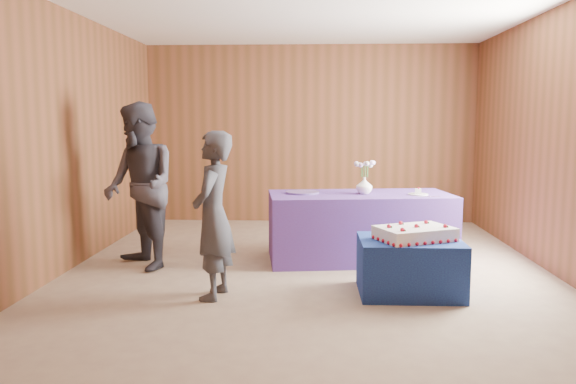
# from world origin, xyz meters

# --- Properties ---
(ground) EXTENTS (6.00, 6.00, 0.00)m
(ground) POSITION_xyz_m (0.00, 0.00, 0.00)
(ground) COLOR gray
(ground) RESTS_ON ground
(room_shell) EXTENTS (5.04, 6.04, 2.72)m
(room_shell) POSITION_xyz_m (0.00, 0.00, 1.80)
(room_shell) COLOR brown
(room_shell) RESTS_ON ground
(cake_table) EXTENTS (0.90, 0.70, 0.50)m
(cake_table) POSITION_xyz_m (0.92, -0.67, 0.25)
(cake_table) COLOR navy
(cake_table) RESTS_ON ground
(serving_table) EXTENTS (2.10, 1.14, 0.75)m
(serving_table) POSITION_xyz_m (0.57, 0.56, 0.38)
(serving_table) COLOR #4D3189
(serving_table) RESTS_ON ground
(sheet_cake) EXTENTS (0.79, 0.68, 0.16)m
(sheet_cake) POSITION_xyz_m (0.96, -0.70, 0.56)
(sheet_cake) COLOR white
(sheet_cake) RESTS_ON cake_table
(vase) EXTENTS (0.20, 0.20, 0.19)m
(vase) POSITION_xyz_m (0.62, 0.55, 0.84)
(vase) COLOR white
(vase) RESTS_ON serving_table
(flower_spray) EXTENTS (0.23, 0.24, 0.18)m
(flower_spray) POSITION_xyz_m (0.62, 0.55, 1.09)
(flower_spray) COLOR #316628
(flower_spray) RESTS_ON vase
(platter) EXTENTS (0.44, 0.44, 0.02)m
(platter) POSITION_xyz_m (-0.07, 0.57, 0.76)
(platter) COLOR #5E4891
(platter) RESTS_ON serving_table
(plate) EXTENTS (0.24, 0.24, 0.01)m
(plate) POSITION_xyz_m (1.20, 0.49, 0.76)
(plate) COLOR silver
(plate) RESTS_ON serving_table
(cake_slice) EXTENTS (0.07, 0.07, 0.08)m
(cake_slice) POSITION_xyz_m (1.20, 0.49, 0.79)
(cake_slice) COLOR white
(cake_slice) RESTS_ON plate
(knife) EXTENTS (0.26, 0.09, 0.00)m
(knife) POSITION_xyz_m (1.29, 0.34, 0.75)
(knife) COLOR silver
(knife) RESTS_ON serving_table
(guest_left) EXTENTS (0.41, 0.57, 1.47)m
(guest_left) POSITION_xyz_m (-0.82, -0.86, 0.73)
(guest_left) COLOR #35373F
(guest_left) RESTS_ON ground
(guest_right) EXTENTS (1.06, 1.08, 1.76)m
(guest_right) POSITION_xyz_m (-1.76, 0.09, 0.88)
(guest_right) COLOR #36353F
(guest_right) RESTS_ON ground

